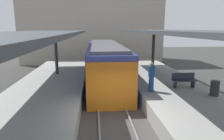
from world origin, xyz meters
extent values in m
plane|color=#383835|center=(0.00, 0.00, 0.00)|extent=(80.00, 80.00, 0.00)
cube|color=#9E9E99|center=(-3.80, 0.00, 0.50)|extent=(4.40, 28.00, 1.00)
cube|color=#9E9E99|center=(3.80, 0.00, 0.50)|extent=(4.40, 28.00, 1.00)
cube|color=#423F3D|center=(0.00, 0.00, 0.10)|extent=(3.20, 28.00, 0.20)
cube|color=slate|center=(-0.72, 0.00, 0.27)|extent=(0.08, 28.00, 0.14)
cube|color=slate|center=(0.72, 0.00, 0.27)|extent=(0.08, 28.00, 0.14)
cube|color=#38428C|center=(0.00, 7.97, 1.65)|extent=(2.70, 11.81, 2.90)
cube|color=orange|center=(0.00, 2.04, 1.50)|extent=(2.65, 0.08, 2.60)
cube|color=black|center=(-1.37, 7.97, 2.00)|extent=(0.04, 10.87, 0.76)
cube|color=black|center=(1.37, 7.97, 2.00)|extent=(0.04, 10.87, 0.76)
cube|color=#515156|center=(0.00, 7.97, 3.20)|extent=(2.16, 11.22, 0.20)
cylinder|color=#333335|center=(-3.80, 7.70, 2.56)|extent=(0.24, 0.24, 3.12)
cube|color=#3D4247|center=(-3.80, 1.40, 4.20)|extent=(4.18, 21.00, 0.16)
cylinder|color=#333335|center=(3.80, 7.70, 2.60)|extent=(0.24, 0.24, 3.19)
cube|color=#3D4247|center=(3.80, 1.40, 4.27)|extent=(4.18, 21.00, 0.16)
cube|color=black|center=(3.84, 3.25, 1.20)|extent=(0.08, 0.32, 0.40)
cube|color=black|center=(4.94, 3.25, 1.20)|extent=(0.08, 0.32, 0.40)
cube|color=#2D333D|center=(4.39, 3.25, 1.43)|extent=(1.40, 0.40, 0.06)
cube|color=#2D333D|center=(4.39, 3.43, 1.66)|extent=(1.40, 0.06, 0.40)
cylinder|color=#2D2D30|center=(5.35, 1.72, 1.40)|extent=(0.44, 0.44, 0.80)
cylinder|color=navy|center=(2.25, 2.73, 1.43)|extent=(0.28, 0.28, 0.87)
cylinder|color=navy|center=(2.25, 2.73, 2.15)|extent=(0.36, 0.36, 0.56)
sphere|color=#936B4C|center=(2.25, 2.73, 2.54)|extent=(0.22, 0.22, 0.22)
cube|color=#A89E8E|center=(-1.08, 20.00, 5.50)|extent=(18.00, 6.00, 11.00)
camera|label=1|loc=(-0.86, -7.62, 4.43)|focal=31.61mm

